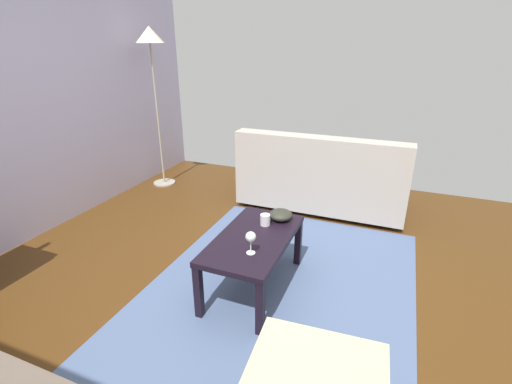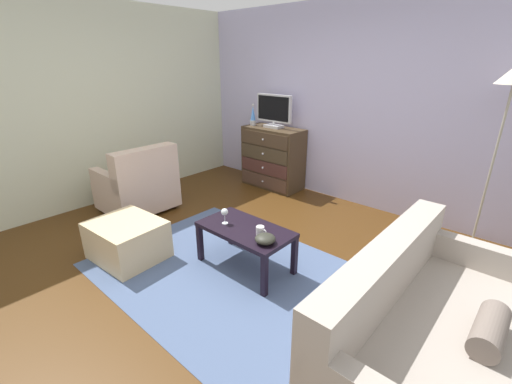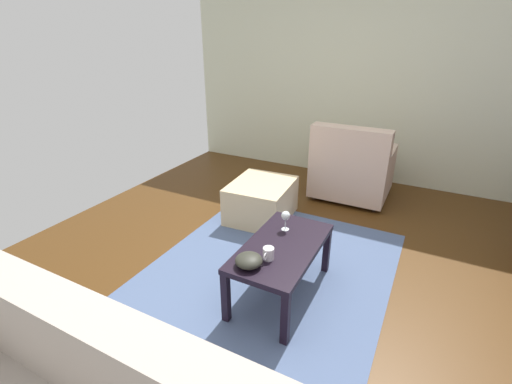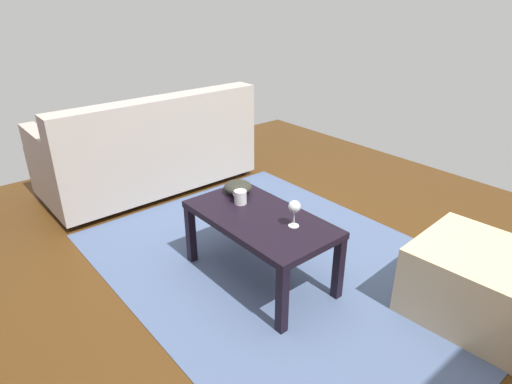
{
  "view_description": "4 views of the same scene",
  "coord_description": "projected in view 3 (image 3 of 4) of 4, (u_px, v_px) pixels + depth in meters",
  "views": [
    {
      "loc": [
        -1.88,
        -0.87,
        1.71
      ],
      "look_at": [
        0.15,
        -0.05,
        0.81
      ],
      "focal_mm": 25.41,
      "sensor_mm": 36.0,
      "label": 1
    },
    {
      "loc": [
        2.22,
        -2.09,
        1.93
      ],
      "look_at": [
        0.34,
        0.02,
        0.82
      ],
      "focal_mm": 23.82,
      "sensor_mm": 36.0,
      "label": 2
    },
    {
      "loc": [
        2.24,
        0.83,
        1.83
      ],
      "look_at": [
        0.3,
        -0.18,
        0.85
      ],
      "focal_mm": 24.93,
      "sensor_mm": 36.0,
      "label": 3
    },
    {
      "loc": [
        -1.47,
        1.44,
        1.64
      ],
      "look_at": [
        0.2,
        0.04,
        0.61
      ],
      "focal_mm": 30.49,
      "sensor_mm": 36.0,
      "label": 4
    }
  ],
  "objects": [
    {
      "name": "coffee_table",
      "position": [
        282.0,
        252.0,
        2.58
      ],
      "size": [
        0.92,
        0.5,
        0.43
      ],
      "color": "black",
      "rests_on": "ground_plane"
    },
    {
      "name": "bowl_decorative",
      "position": [
        249.0,
        260.0,
        2.31
      ],
      "size": [
        0.18,
        0.18,
        0.08
      ],
      "primitive_type": "ellipsoid",
      "color": "#2C2D24",
      "rests_on": "coffee_table"
    },
    {
      "name": "ottoman",
      "position": [
        261.0,
        200.0,
        3.77
      ],
      "size": [
        0.74,
        0.64,
        0.4
      ],
      "primitive_type": "cube",
      "rotation": [
        0.0,
        0.0,
        0.07
      ],
      "color": "#D6BC8C",
      "rests_on": "ground_plane"
    },
    {
      "name": "wine_glass",
      "position": [
        286.0,
        216.0,
        2.71
      ],
      "size": [
        0.07,
        0.07,
        0.16
      ],
      "color": "silver",
      "rests_on": "coffee_table"
    },
    {
      "name": "wall_plain_left",
      "position": [
        374.0,
        76.0,
        4.42
      ],
      "size": [
        0.12,
        5.04,
        2.67
      ],
      "primitive_type": "cube",
      "color": "beige",
      "rests_on": "ground_plane"
    },
    {
      "name": "ground_plane",
      "position": [
        292.0,
        279.0,
        2.92
      ],
      "size": [
        5.57,
        5.04,
        0.05
      ],
      "primitive_type": "cube",
      "color": "#4B2D11"
    },
    {
      "name": "armchair",
      "position": [
        352.0,
        169.0,
        4.18
      ],
      "size": [
        0.8,
        0.86,
        0.91
      ],
      "color": "#332319",
      "rests_on": "ground_plane"
    },
    {
      "name": "area_rug",
      "position": [
        259.0,
        283.0,
        2.83
      ],
      "size": [
        2.6,
        1.9,
        0.01
      ],
      "primitive_type": "cube",
      "color": "#4B5E82",
      "rests_on": "ground_plane"
    },
    {
      "name": "mug",
      "position": [
        268.0,
        254.0,
        2.38
      ],
      "size": [
        0.11,
        0.08,
        0.09
      ],
      "color": "silver",
      "rests_on": "coffee_table"
    }
  ]
}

